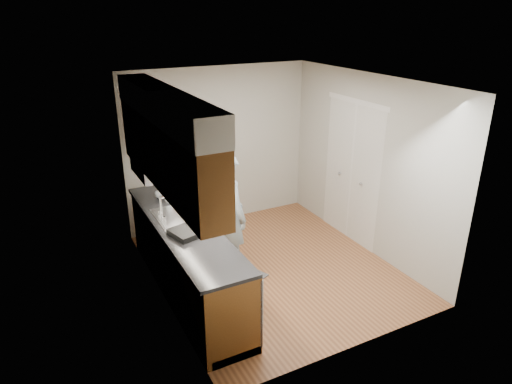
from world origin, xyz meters
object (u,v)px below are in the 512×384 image
soap_bottle_b (176,191)px  steel_can (177,197)px  soap_bottle_c (159,192)px  soap_bottle_a (168,192)px  dish_rack (190,231)px  soda_can (174,197)px  person (229,207)px

soap_bottle_b → steel_can: bearing=-103.9°
soap_bottle_c → steel_can: bearing=-48.1°
soap_bottle_a → dish_rack: soap_bottle_a is taller
dish_rack → steel_can: bearing=64.8°
soap_bottle_a → soda_can: 0.11m
soap_bottle_c → soda_can: size_ratio=1.29×
soap_bottle_b → soap_bottle_c: soap_bottle_b is taller
person → steel_can: person is taller
soap_bottle_b → steel_can: size_ratio=1.68×
steel_can → dish_rack: size_ratio=0.27×
soap_bottle_b → dish_rack: soap_bottle_b is taller
soap_bottle_a → soda_can: size_ratio=2.39×
soda_can → person: bearing=-44.3°
soap_bottle_c → steel_can: soap_bottle_c is taller
person → soap_bottle_c: (-0.68, 0.73, 0.07)m
soap_bottle_b → soda_can: bearing=-120.1°
soap_bottle_a → soap_bottle_c: soap_bottle_a is taller
person → soap_bottle_b: bearing=25.2°
soap_bottle_b → soap_bottle_c: size_ratio=1.20×
soap_bottle_b → dish_rack: 1.11m
person → soap_bottle_c: 1.00m
soda_can → dish_rack: size_ratio=0.30×
soap_bottle_b → soda_can: 0.13m
soda_can → dish_rack: bearing=-97.7°
dish_rack → soap_bottle_b: bearing=64.4°
person → soap_bottle_c: size_ratio=12.17×
soda_can → steel_can: size_ratio=1.08×
soda_can → dish_rack: 0.99m
person → dish_rack: 0.81m
dish_rack → soap_bottle_c: bearing=75.2°
soap_bottle_a → soda_can: (0.07, -0.01, -0.08)m
soap_bottle_b → steel_can: 0.12m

